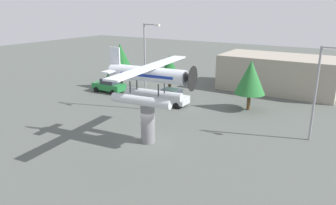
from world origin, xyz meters
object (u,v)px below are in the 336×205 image
display_pedestal (148,122)px  streetlight_secondary (319,87)px  streetlight_primary (146,62)px  tree_west (121,60)px  storefront_building (278,73)px  car_near_green (109,85)px  floatplane_monument (149,81)px  tree_center_back (250,77)px  tree_east (170,68)px  car_mid_silver (170,97)px

display_pedestal → streetlight_secondary: bearing=33.0°
streetlight_primary → tree_west: streetlight_primary is taller
storefront_building → tree_west: (-17.51, -9.61, 1.47)m
streetlight_primary → streetlight_secondary: 15.87m
car_near_green → floatplane_monument: bearing=142.4°
tree_center_back → storefront_building: bearing=87.0°
streetlight_secondary → storefront_building: (-6.37, 14.86, -2.20)m
storefront_building → tree_east: bearing=-137.6°
display_pedestal → streetlight_primary: 9.00m
car_near_green → storefront_building: 21.27m
car_near_green → tree_center_back: 17.36m
display_pedestal → storefront_building: (4.63, 22.00, 0.52)m
display_pedestal → storefront_building: bearing=78.1°
floatplane_monument → car_mid_silver: size_ratio=2.49×
tree_west → tree_east: (7.22, 0.21, -0.34)m
car_mid_silver → tree_center_back: bearing=-160.4°
streetlight_primary → storefront_building: size_ratio=0.63×
car_mid_silver → tree_west: 10.02m
car_mid_silver → tree_center_back: tree_center_back is taller
car_mid_silver → streetlight_primary: (-1.14, -2.64, 4.14)m
storefront_building → tree_center_back: 9.87m
floatplane_monument → streetlight_secondary: bearing=27.2°
tree_west → tree_east: bearing=1.7°
streetlight_primary → streetlight_secondary: size_ratio=1.16×
tree_center_back → streetlight_primary: bearing=-148.9°
car_mid_silver → streetlight_primary: 5.04m
storefront_building → tree_east: 13.99m
storefront_building → tree_west: tree_west is taller
display_pedestal → streetlight_primary: streetlight_primary is taller
storefront_building → tree_center_back: tree_center_back is taller
car_near_green → tree_center_back: (17.04, 2.15, 2.54)m
floatplane_monument → display_pedestal: bearing=180.0°
car_near_green → tree_center_back: bearing=-172.8°
display_pedestal → car_mid_silver: (-3.71, 9.43, -0.79)m
streetlight_primary → display_pedestal: bearing=-54.5°
tree_west → storefront_building: bearing=28.8°
floatplane_monument → tree_west: bearing=130.4°
streetlight_primary → tree_west: (-8.02, 5.59, -1.36)m
display_pedestal → streetlight_primary: size_ratio=0.38×
storefront_building → tree_east: size_ratio=2.84×
streetlight_secondary → floatplane_monument: bearing=-146.7°
display_pedestal → car_near_green: bearing=142.1°
tree_east → tree_center_back: tree_center_back is taller
streetlight_secondary → tree_west: size_ratio=1.30×
streetlight_primary → tree_east: (-0.81, 5.80, -1.70)m
car_near_green → tree_west: bearing=-91.1°
streetlight_secondary → tree_center_back: bearing=143.6°
car_mid_silver → tree_east: (-1.95, 3.16, 2.44)m
tree_west → tree_east: 7.23m
floatplane_monument → car_mid_silver: (-3.84, 9.42, -4.13)m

